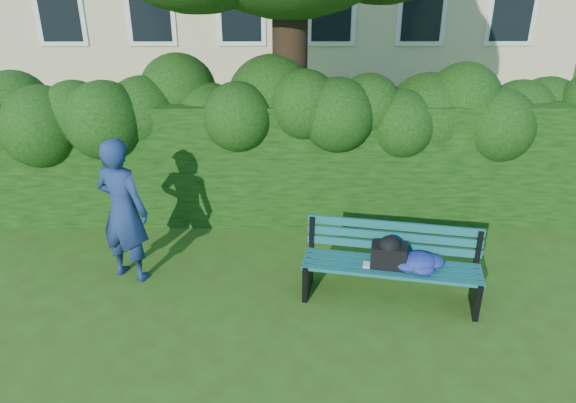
{
  "coord_description": "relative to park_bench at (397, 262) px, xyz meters",
  "views": [
    {
      "loc": [
        -0.03,
        -5.59,
        3.88
      ],
      "look_at": [
        0.0,
        0.6,
        0.95
      ],
      "focal_mm": 35.0,
      "sensor_mm": 36.0,
      "label": 1
    }
  ],
  "objects": [
    {
      "name": "man_reading",
      "position": [
        -3.23,
        0.51,
        0.41
      ],
      "size": [
        0.78,
        0.67,
        1.83
      ],
      "primitive_type": "imported",
      "rotation": [
        0.0,
        0.0,
        2.73
      ],
      "color": "navy",
      "rests_on": "ground"
    },
    {
      "name": "hedge",
      "position": [
        -1.25,
        2.28,
        0.4
      ],
      "size": [
        10.0,
        1.0,
        1.8
      ],
      "color": "black",
      "rests_on": "ground"
    },
    {
      "name": "ground",
      "position": [
        -1.25,
        0.08,
        -0.5
      ],
      "size": [
        80.0,
        80.0,
        0.0
      ],
      "primitive_type": "plane",
      "color": "#324E19",
      "rests_on": "ground"
    },
    {
      "name": "park_bench",
      "position": [
        0.0,
        0.0,
        0.0
      ],
      "size": [
        2.09,
        0.93,
        0.89
      ],
      "rotation": [
        0.0,
        0.0,
        -0.19
      ],
      "color": "#0F4B4D",
      "rests_on": "ground"
    }
  ]
}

